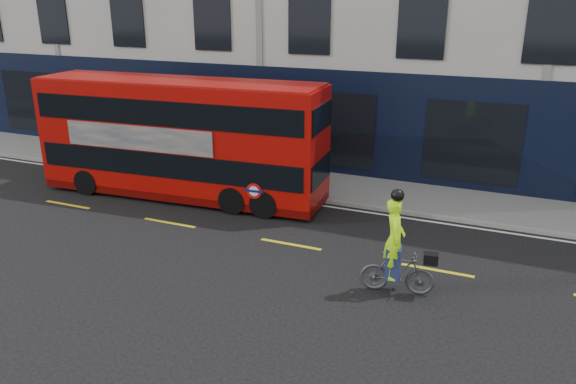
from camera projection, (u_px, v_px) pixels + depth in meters
The scene contains 7 objects.
ground at pixel (139, 242), 15.76m from camera, with size 120.00×120.00×0.00m, color black.
pavement at pixel (245, 175), 21.38m from camera, with size 60.00×3.00×0.12m, color gray.
kerb at pixel (226, 187), 20.08m from camera, with size 60.00×0.12×0.13m, color gray.
road_edge_line at pixel (221, 191), 19.84m from camera, with size 58.00×0.10×0.01m, color silver.
lane_dashes at pixel (170, 223), 17.06m from camera, with size 58.00×0.12×0.01m, color gold, non-canonical shape.
bus at pixel (181, 138), 18.73m from camera, with size 9.97×2.86×3.97m.
cyclist at pixel (396, 258), 12.81m from camera, with size 1.76×0.78×2.54m.
Camera 1 is at (9.48, -11.62, 6.55)m, focal length 35.00 mm.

